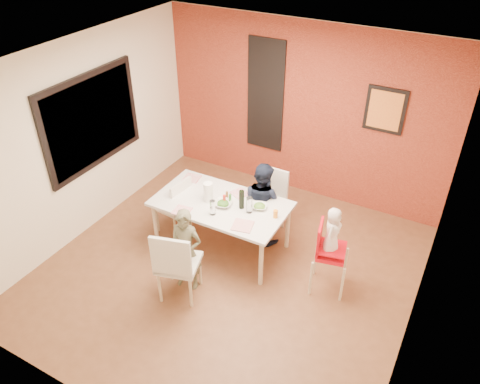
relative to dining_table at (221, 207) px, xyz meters
The scene contains 35 objects.
ground 0.83m from the dining_table, 48.89° to the right, with size 4.50×4.50×0.00m, color brown.
ceiling 2.09m from the dining_table, 48.89° to the right, with size 4.50×4.50×0.02m, color white.
wall_back 2.02m from the dining_table, 80.07° to the left, with size 4.50×0.02×2.70m, color #F0E6C7.
wall_front 2.73m from the dining_table, 82.88° to the right, with size 4.50×0.02×2.70m, color #F0E6C7.
wall_left 2.07m from the dining_table, 168.93° to the right, with size 0.02×4.50×2.70m, color #F0E6C7.
wall_right 2.69m from the dining_table, ahead, with size 0.02×4.50×2.70m, color #F0E6C7.
brick_accent_wall 2.00m from the dining_table, 79.97° to the left, with size 4.50×0.02×2.70m, color maroon.
picture_window_frame 2.10m from the dining_table, behind, with size 0.05×1.70×1.30m, color black.
picture_window_pane 2.08m from the dining_table, behind, with size 0.02×1.55×1.15m, color black.
glassblock_strip 2.04m from the dining_table, 98.41° to the left, with size 0.55×0.03×1.70m, color silver.
glassblock_surround 2.03m from the dining_table, 98.43° to the left, with size 0.60×0.03×1.76m, color black.
art_print_frame 2.58m from the dining_table, 50.20° to the left, with size 0.54×0.03×0.64m, color black.
art_print_canvas 2.57m from the dining_table, 49.97° to the left, with size 0.44×0.01×0.54m, color orange.
dining_table is the anchor object (origin of this frame).
chair_near 1.10m from the dining_table, 88.12° to the right, with size 0.58×0.58×1.02m.
chair_far 0.80m from the dining_table, 60.62° to the left, with size 0.45×0.45×0.94m.
chair_left 0.74m from the dining_table, behind, with size 0.45×0.45×0.88m.
high_chair 1.51m from the dining_table, ahead, with size 0.47×0.47×0.96m.
child_near 0.85m from the dining_table, 89.29° to the right, with size 0.41×0.27×1.12m, color brown.
child_far 0.59m from the dining_table, 49.01° to the left, with size 0.58×0.45×1.19m, color black.
toddler 1.55m from the dining_table, ahead, with size 0.30×0.20×0.62m, color silver.
plate_near_left 0.53m from the dining_table, 130.46° to the right, with size 0.21×0.21×0.01m, color white.
plate_far_mid 0.34m from the dining_table, 69.39° to the left, with size 0.21×0.21×0.01m, color white.
plate_near_right 0.58m from the dining_table, 31.57° to the right, with size 0.24×0.24×0.01m, color white.
plate_far_left 0.74m from the dining_table, 154.54° to the left, with size 0.22×0.22×0.01m, color white.
salad_bowl_a 0.12m from the dining_table, 36.34° to the right, with size 0.23×0.23×0.06m, color white.
salad_bowl_b 0.52m from the dining_table, 15.04° to the left, with size 0.19×0.19×0.05m, color white.
wine_bottle 0.35m from the dining_table, ahead, with size 0.07×0.07×0.26m, color black.
wine_glass_a 0.32m from the dining_table, 81.29° to the right, with size 0.07×0.07×0.20m, color white.
wine_glass_b 0.46m from the dining_table, ahead, with size 0.08×0.08×0.22m, color white.
paper_towel_roll 0.26m from the dining_table, 166.85° to the right, with size 0.12×0.12×0.27m, color white.
condiment_red 0.15m from the dining_table, 12.99° to the right, with size 0.04×0.04×0.15m, color red.
condiment_green 0.18m from the dining_table, 27.85° to the left, with size 0.03×0.03×0.13m, color #337928.
condiment_brown 0.17m from the dining_table, 68.85° to the left, with size 0.03×0.03×0.13m, color brown.
sippy_cup 0.77m from the dining_table, ahead, with size 0.06×0.06×0.10m, color orange.
Camera 1 is at (2.29, -3.89, 4.26)m, focal length 35.00 mm.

